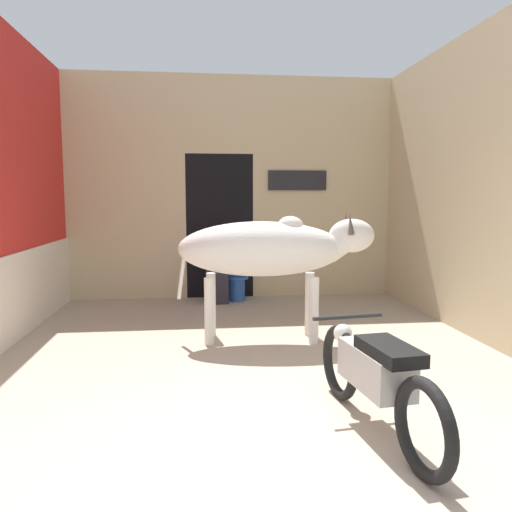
# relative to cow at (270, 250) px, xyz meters

# --- Properties ---
(ground_plane) EXTENTS (30.00, 30.00, 0.00)m
(ground_plane) POSITION_rel_cow_xyz_m (-0.27, -2.78, -1.06)
(ground_plane) COLOR tan
(wall_back_with_doorway) EXTENTS (5.34, 0.93, 3.64)m
(wall_back_with_doorway) POSITION_rel_cow_xyz_m (-0.34, 2.85, 0.53)
(wall_back_with_doorway) COLOR #C6B289
(wall_back_with_doorway) RESTS_ON ground_plane
(wall_right_with_door) EXTENTS (0.22, 5.38, 3.64)m
(wall_right_with_door) POSITION_rel_cow_xyz_m (2.49, -0.14, 0.73)
(wall_right_with_door) COLOR #C6B289
(wall_right_with_door) RESTS_ON ground_plane
(cow) EXTENTS (2.30, 0.82, 1.50)m
(cow) POSITION_rel_cow_xyz_m (0.00, 0.00, 0.00)
(cow) COLOR silver
(cow) RESTS_ON ground_plane
(motorcycle_near) EXTENTS (0.58, 1.84, 0.73)m
(motorcycle_near) POSITION_rel_cow_xyz_m (0.41, -2.39, -0.65)
(motorcycle_near) COLOR black
(motorcycle_near) RESTS_ON ground_plane
(shopkeeper_seated) EXTENTS (0.40, 0.34, 1.23)m
(shopkeeper_seated) POSITION_rel_cow_xyz_m (-0.51, 2.18, -0.42)
(shopkeeper_seated) COLOR #282833
(shopkeeper_seated) RESTS_ON ground_plane
(plastic_stool) EXTENTS (0.38, 0.38, 0.40)m
(plastic_stool) POSITION_rel_cow_xyz_m (-0.23, 2.28, -0.85)
(plastic_stool) COLOR #2856B2
(plastic_stool) RESTS_ON ground_plane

